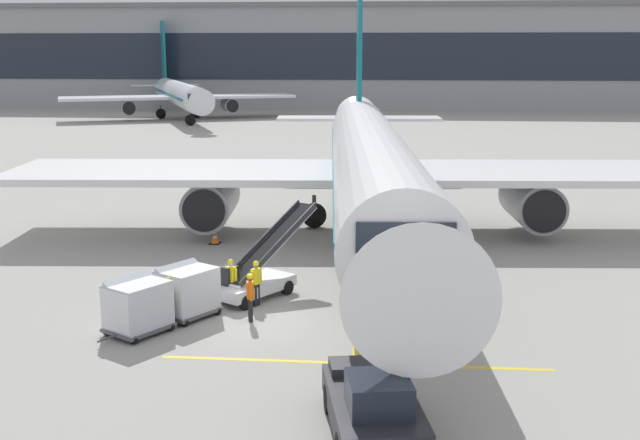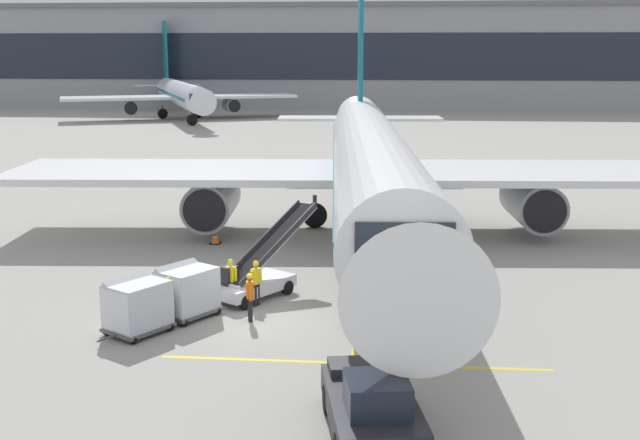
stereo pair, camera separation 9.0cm
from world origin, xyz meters
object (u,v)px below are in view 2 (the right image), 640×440
(baggage_cart_second, at_px, (136,305))
(distant_airplane, at_px, (180,94))
(baggage_cart_lead, at_px, (186,290))
(safety_cone_engine_keepout, at_px, (215,238))
(ground_crew_by_carts, at_px, (256,280))
(parked_airplane, at_px, (372,163))
(ground_crew_wingwalker, at_px, (250,294))
(belt_loader, at_px, (256,274))
(pushback_tug, at_px, (372,405))
(ground_crew_marshaller, at_px, (169,298))
(ground_crew_by_loader, at_px, (231,278))

(baggage_cart_second, xyz_separation_m, distant_airplane, (-20.84, 83.86, 2.39))
(baggage_cart_lead, bearing_deg, safety_cone_engine_keepout, 97.31)
(ground_crew_by_carts, xyz_separation_m, distant_airplane, (-24.35, 80.56, 2.39))
(parked_airplane, xyz_separation_m, ground_crew_wingwalker, (-3.78, -14.60, -2.66))
(belt_loader, distance_m, pushback_tug, 12.13)
(baggage_cart_lead, xyz_separation_m, ground_crew_marshaller, (-0.34, -0.96, -0.00))
(baggage_cart_lead, distance_m, baggage_cart_second, 2.20)
(baggage_cart_second, bearing_deg, safety_cone_engine_keepout, 90.84)
(pushback_tug, height_order, ground_crew_by_carts, pushback_tug)
(ground_crew_marshaller, height_order, distant_airplane, distant_airplane)
(belt_loader, bearing_deg, baggage_cart_lead, -129.04)
(parked_airplane, bearing_deg, ground_crew_by_loader, -110.88)
(ground_crew_by_loader, bearing_deg, parked_airplane, 69.12)
(ground_crew_by_loader, distance_m, ground_crew_by_carts, 1.00)
(baggage_cart_lead, height_order, ground_crew_marshaller, baggage_cart_lead)
(ground_crew_by_carts, height_order, safety_cone_engine_keepout, ground_crew_by_carts)
(ground_crew_by_loader, distance_m, ground_crew_marshaller, 3.05)
(pushback_tug, xyz_separation_m, ground_crew_by_carts, (-4.62, 10.01, 0.17))
(belt_loader, bearing_deg, ground_crew_by_carts, -80.22)
(baggage_cart_second, xyz_separation_m, ground_crew_marshaller, (0.87, 0.87, -0.00))
(belt_loader, bearing_deg, baggage_cart_second, -126.87)
(parked_airplane, xyz_separation_m, belt_loader, (-4.06, -11.73, -2.75))
(baggage_cart_lead, height_order, ground_crew_by_carts, baggage_cart_lead)
(ground_crew_by_loader, height_order, distant_airplane, distant_airplane)
(parked_airplane, bearing_deg, ground_crew_marshaller, -113.03)
(belt_loader, height_order, safety_cone_engine_keepout, belt_loader)
(baggage_cart_lead, relative_size, ground_crew_wingwalker, 1.56)
(ground_crew_by_loader, xyz_separation_m, ground_crew_wingwalker, (1.07, -1.90, 0.00))
(baggage_cart_lead, relative_size, distant_airplane, 0.07)
(pushback_tug, relative_size, safety_cone_engine_keepout, 7.85)
(baggage_cart_second, height_order, ground_crew_by_carts, baggage_cart_second)
(baggage_cart_second, height_order, ground_crew_wingwalker, baggage_cart_second)
(ground_crew_marshaller, bearing_deg, safety_cone_engine_keepout, 95.10)
(baggage_cart_second, bearing_deg, parked_airplane, 65.48)
(distant_airplane, bearing_deg, baggage_cart_second, -76.04)
(ground_crew_marshaller, bearing_deg, belt_loader, 55.46)
(parked_airplane, distance_m, ground_crew_by_loader, 13.86)
(parked_airplane, distance_m, pushback_tug, 23.06)
(ground_crew_marshaller, height_order, ground_crew_wingwalker, same)
(belt_loader, height_order, baggage_cart_lead, belt_loader)
(belt_loader, bearing_deg, safety_cone_engine_keepout, 112.69)
(ground_crew_wingwalker, bearing_deg, belt_loader, 95.47)
(distant_airplane, bearing_deg, safety_cone_engine_keepout, -73.79)
(baggage_cart_lead, relative_size, pushback_tug, 0.58)
(baggage_cart_second, xyz_separation_m, ground_crew_by_loader, (2.52, 3.45, -0.00))
(baggage_cart_second, distance_m, ground_crew_wingwalker, 3.91)
(ground_crew_wingwalker, bearing_deg, ground_crew_by_carts, 92.65)
(belt_loader, bearing_deg, ground_crew_wingwalker, -84.53)
(ground_crew_marshaller, distance_m, ground_crew_wingwalker, 2.80)
(baggage_cart_lead, distance_m, distant_airplane, 84.97)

